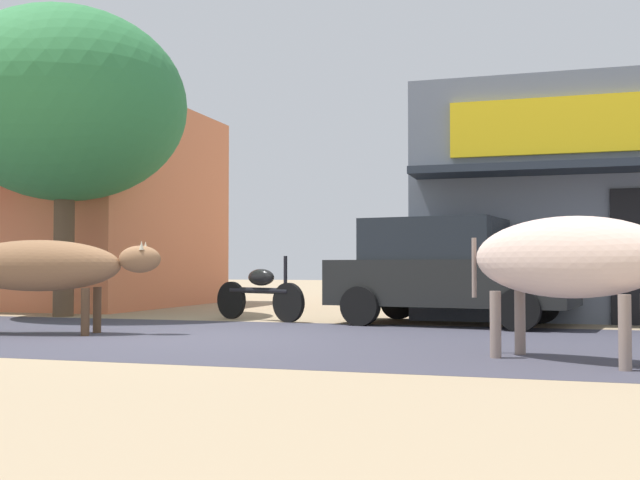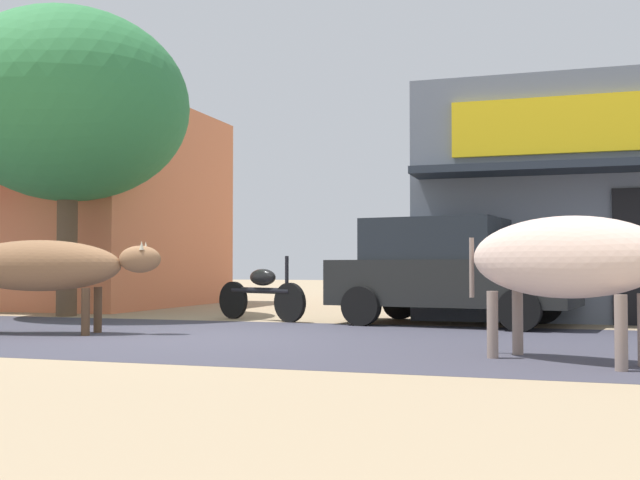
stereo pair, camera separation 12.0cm
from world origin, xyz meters
The scene contains 9 objects.
ground centered at (0.00, 0.00, 0.00)m, with size 80.00×80.00×0.00m, color tan.
asphalt_road centered at (0.00, 0.00, 0.00)m, with size 72.00×5.34×0.00m, color #3E3D4A.
storefront_left_cafe centered at (-6.97, 6.49, 2.27)m, with size 6.68×6.52×4.53m.
storefront_right_club centered at (5.64, 6.49, 2.01)m, with size 7.13×6.52×4.01m.
roadside_tree centered at (-4.08, 2.97, 3.82)m, with size 4.37×4.37×5.58m.
parked_hatchback_car centered at (2.79, 3.03, 0.84)m, with size 3.87×2.30×1.64m.
parked_motorcycle centered at (-0.29, 2.98, 0.47)m, with size 1.84×0.87×1.07m.
cow_near_brown centered at (-2.12, -0.28, 0.90)m, with size 2.80×1.22×1.25m.
cow_far_dark centered at (4.57, -1.43, 0.97)m, with size 2.44×1.63×1.38m.
Camera 2 is at (4.52, -9.07, 0.90)m, focal length 43.66 mm.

